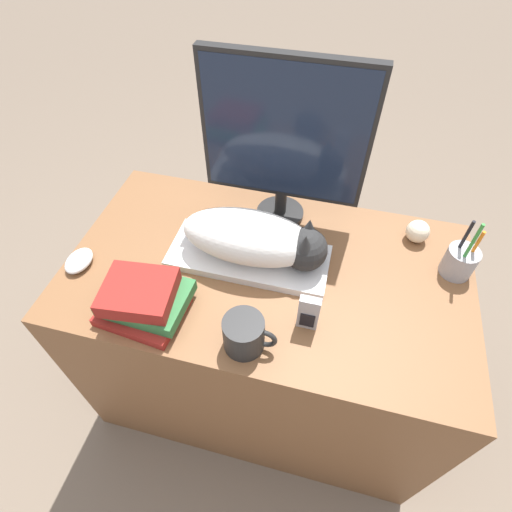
# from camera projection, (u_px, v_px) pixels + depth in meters

# --- Properties ---
(ground_plane) EXTENTS (12.00, 12.00, 0.00)m
(ground_plane) POSITION_uv_depth(u_px,v_px,m) (243.00, 460.00, 1.49)
(ground_plane) COLOR #6B5B4C
(desk) EXTENTS (1.14, 0.65, 0.74)m
(desk) POSITION_uv_depth(u_px,v_px,m) (265.00, 335.00, 1.41)
(desk) COLOR brown
(desk) RESTS_ON ground_plane
(keyboard) EXTENTS (0.46, 0.19, 0.02)m
(keyboard) POSITION_uv_depth(u_px,v_px,m) (249.00, 257.00, 1.15)
(keyboard) COLOR silver
(keyboard) RESTS_ON desk
(cat) EXTENTS (0.40, 0.17, 0.14)m
(cat) POSITION_uv_depth(u_px,v_px,m) (258.00, 239.00, 1.08)
(cat) COLOR white
(cat) RESTS_ON keyboard
(monitor) EXTENTS (0.46, 0.15, 0.50)m
(monitor) POSITION_uv_depth(u_px,v_px,m) (284.00, 138.00, 1.07)
(monitor) COLOR black
(monitor) RESTS_ON desk
(computer_mouse) EXTENTS (0.07, 0.10, 0.03)m
(computer_mouse) POSITION_uv_depth(u_px,v_px,m) (79.00, 261.00, 1.13)
(computer_mouse) COLOR silver
(computer_mouse) RESTS_ON desk
(coffee_mug) EXTENTS (0.13, 0.10, 0.10)m
(coffee_mug) POSITION_uv_depth(u_px,v_px,m) (244.00, 334.00, 0.94)
(coffee_mug) COLOR black
(coffee_mug) RESTS_ON desk
(pen_cup) EXTENTS (0.08, 0.08, 0.20)m
(pen_cup) POSITION_uv_depth(u_px,v_px,m) (460.00, 261.00, 1.09)
(pen_cup) COLOR #939399
(pen_cup) RESTS_ON desk
(baseball) EXTENTS (0.07, 0.07, 0.07)m
(baseball) POSITION_uv_depth(u_px,v_px,m) (418.00, 231.00, 1.18)
(baseball) COLOR beige
(baseball) RESTS_ON desk
(phone) EXTENTS (0.05, 0.02, 0.11)m
(phone) POSITION_uv_depth(u_px,v_px,m) (308.00, 313.00, 0.97)
(phone) COLOR #99999E
(phone) RESTS_ON desk
(book_stack) EXTENTS (0.23, 0.19, 0.10)m
(book_stack) POSITION_uv_depth(u_px,v_px,m) (143.00, 299.00, 1.00)
(book_stack) COLOR maroon
(book_stack) RESTS_ON desk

